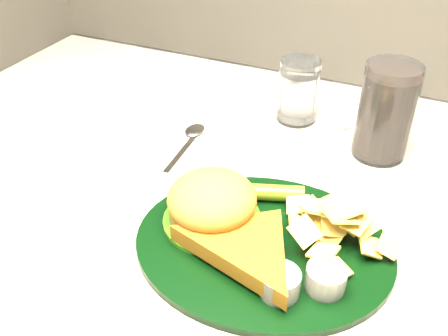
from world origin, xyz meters
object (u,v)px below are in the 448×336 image
at_px(cola_glass, 386,112).
at_px(fork_napkin, 298,243).
at_px(dinner_plate, 264,226).
at_px(water_glass, 298,91).

relative_size(cola_glass, fork_napkin, 0.91).
xyz_separation_m(dinner_plate, cola_glass, (0.09, 0.27, 0.04)).
relative_size(dinner_plate, fork_napkin, 1.92).
height_order(cola_glass, fork_napkin, cola_glass).
bearing_deg(cola_glass, water_glass, 160.35).
distance_m(water_glass, fork_napkin, 0.32).
xyz_separation_m(cola_glass, fork_napkin, (-0.05, -0.25, -0.07)).
xyz_separation_m(dinner_plate, fork_napkin, (0.04, 0.02, -0.03)).
bearing_deg(water_glass, dinner_plate, -79.72).
bearing_deg(dinner_plate, water_glass, 91.05).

